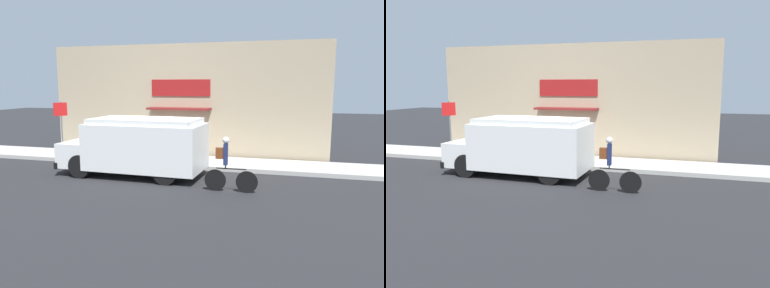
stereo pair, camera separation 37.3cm
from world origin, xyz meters
TOP-DOWN VIEW (x-y plane):
  - ground_plane at (0.00, 0.00)m, footprint 70.00×70.00m
  - sidewalk at (0.00, 1.14)m, footprint 28.00×2.28m
  - storefront at (-0.00, 2.52)m, footprint 13.31×0.84m
  - school_bus at (-0.56, -1.51)m, footprint 5.55×2.78m
  - cyclist at (3.08, -2.77)m, footprint 1.74×0.22m
  - stop_sign_post at (-5.16, 0.37)m, footprint 0.45×0.45m
  - trash_bin at (0.27, 1.52)m, footprint 0.53×0.53m

SIDE VIEW (x-z plane):
  - ground_plane at x=0.00m, z-range 0.00..0.00m
  - sidewalk at x=0.00m, z-range 0.00..0.17m
  - trash_bin at x=0.27m, z-range 0.17..1.13m
  - cyclist at x=3.08m, z-range -0.04..1.75m
  - school_bus at x=-0.56m, z-range 0.06..2.26m
  - stop_sign_post at x=-5.16m, z-range 0.60..3.13m
  - storefront at x=0.00m, z-range 0.00..5.34m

